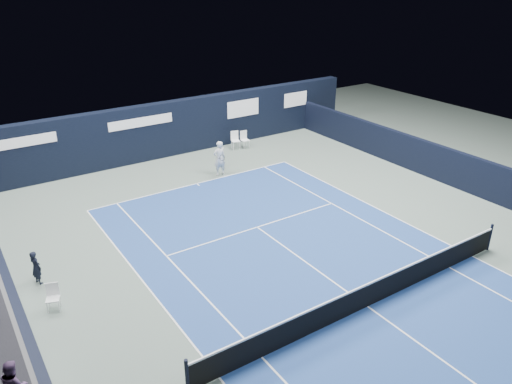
# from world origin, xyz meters

# --- Properties ---
(ground) EXTENTS (48.00, 48.00, 0.00)m
(ground) POSITION_xyz_m (0.00, 2.00, 0.00)
(ground) COLOR #56665C
(ground) RESTS_ON ground
(court_surface) EXTENTS (10.97, 23.77, 0.01)m
(court_surface) POSITION_xyz_m (0.00, 0.00, 0.00)
(court_surface) COLOR navy
(court_surface) RESTS_ON ground
(enclosure_wall_right) EXTENTS (0.30, 22.00, 1.80)m
(enclosure_wall_right) POSITION_xyz_m (10.50, 6.00, 0.90)
(enclosure_wall_right) COLOR black
(enclosure_wall_right) RESTS_ON ground
(folding_chair_back_a) EXTENTS (0.57, 0.56, 1.06)m
(folding_chair_back_a) POSITION_xyz_m (4.39, 15.35, 0.60)
(folding_chair_back_a) COLOR white
(folding_chair_back_a) RESTS_ON ground
(folding_chair_back_b) EXTENTS (0.47, 0.45, 1.02)m
(folding_chair_back_b) POSITION_xyz_m (4.95, 15.19, 0.58)
(folding_chair_back_b) COLOR white
(folding_chair_back_b) RESTS_ON ground
(line_judge_chair) EXTENTS (0.52, 0.51, 0.91)m
(line_judge_chair) POSITION_xyz_m (-8.38, 5.47, 0.52)
(line_judge_chair) COLOR white
(line_judge_chair) RESTS_ON ground
(line_judge) EXTENTS (0.45, 0.53, 1.24)m
(line_judge) POSITION_xyz_m (-8.50, 7.25, 0.62)
(line_judge) COLOR black
(line_judge) RESTS_ON ground
(court_markings) EXTENTS (11.03, 23.83, 0.00)m
(court_markings) POSITION_xyz_m (0.00, 0.00, 0.01)
(court_markings) COLOR white
(court_markings) RESTS_ON court_surface
(tennis_net) EXTENTS (12.90, 0.10, 1.10)m
(tennis_net) POSITION_xyz_m (0.00, 0.00, 0.51)
(tennis_net) COLOR black
(tennis_net) RESTS_ON ground
(back_sponsor_wall) EXTENTS (26.00, 0.63, 3.10)m
(back_sponsor_wall) POSITION_xyz_m (0.01, 16.50, 1.55)
(back_sponsor_wall) COLOR black
(back_sponsor_wall) RESTS_ON ground
(side_barrier_left) EXTENTS (0.33, 22.00, 1.20)m
(side_barrier_left) POSITION_xyz_m (-9.50, 5.97, 0.60)
(side_barrier_left) COLOR black
(side_barrier_left) RESTS_ON ground
(tennis_player) EXTENTS (0.67, 0.84, 1.84)m
(tennis_player) POSITION_xyz_m (1.56, 12.26, 0.92)
(tennis_player) COLOR silver
(tennis_player) RESTS_ON ground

